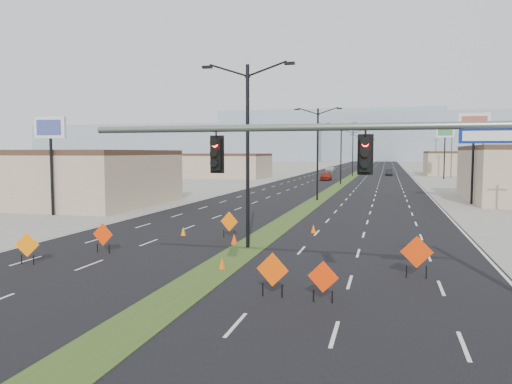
% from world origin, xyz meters
% --- Properties ---
extents(ground, '(600.00, 600.00, 0.00)m').
position_xyz_m(ground, '(0.00, 0.00, 0.00)').
color(ground, gray).
rests_on(ground, ground).
extents(road_surface, '(25.00, 400.00, 0.02)m').
position_xyz_m(road_surface, '(0.00, 100.00, 0.00)').
color(road_surface, black).
rests_on(road_surface, ground).
extents(median_strip, '(2.00, 400.00, 0.04)m').
position_xyz_m(median_strip, '(0.00, 100.00, 0.00)').
color(median_strip, '#284418').
rests_on(median_strip, ground).
extents(building_sw_far, '(30.00, 14.00, 4.50)m').
position_xyz_m(building_sw_far, '(-32.00, 85.00, 2.25)').
color(building_sw_far, tan).
rests_on(building_sw_far, ground).
extents(mesa_west, '(180.00, 50.00, 22.00)m').
position_xyz_m(mesa_west, '(-120.00, 280.00, 11.00)').
color(mesa_west, '#8698A6').
rests_on(mesa_west, ground).
extents(mesa_center, '(220.00, 50.00, 28.00)m').
position_xyz_m(mesa_center, '(40.00, 300.00, 14.00)').
color(mesa_center, '#8698A6').
rests_on(mesa_center, ground).
extents(mesa_backdrop, '(140.00, 50.00, 32.00)m').
position_xyz_m(mesa_backdrop, '(-30.00, 320.00, 16.00)').
color(mesa_backdrop, '#8698A6').
rests_on(mesa_backdrop, ground).
extents(signal_mast, '(16.30, 0.60, 8.00)m').
position_xyz_m(signal_mast, '(8.56, 2.00, 4.79)').
color(signal_mast, slate).
rests_on(signal_mast, ground).
extents(streetlight_0, '(5.15, 0.24, 10.02)m').
position_xyz_m(streetlight_0, '(0.00, 12.00, 5.42)').
color(streetlight_0, black).
rests_on(streetlight_0, ground).
extents(streetlight_1, '(5.15, 0.24, 10.02)m').
position_xyz_m(streetlight_1, '(0.00, 40.00, 5.42)').
color(streetlight_1, black).
rests_on(streetlight_1, ground).
extents(streetlight_2, '(5.15, 0.24, 10.02)m').
position_xyz_m(streetlight_2, '(0.00, 68.00, 5.42)').
color(streetlight_2, black).
rests_on(streetlight_2, ground).
extents(streetlight_3, '(5.15, 0.24, 10.02)m').
position_xyz_m(streetlight_3, '(0.00, 96.00, 5.42)').
color(streetlight_3, black).
rests_on(streetlight_3, ground).
extents(streetlight_4, '(5.15, 0.24, 10.02)m').
position_xyz_m(streetlight_4, '(0.00, 124.00, 5.42)').
color(streetlight_4, black).
rests_on(streetlight_4, ground).
extents(streetlight_5, '(5.15, 0.24, 10.02)m').
position_xyz_m(streetlight_5, '(0.00, 152.00, 5.42)').
color(streetlight_5, black).
rests_on(streetlight_5, ground).
extents(streetlight_6, '(5.15, 0.24, 10.02)m').
position_xyz_m(streetlight_6, '(0.00, 180.00, 5.42)').
color(streetlight_6, black).
rests_on(streetlight_6, ground).
extents(utility_pole_1, '(1.60, 0.20, 9.00)m').
position_xyz_m(utility_pole_1, '(20.00, 60.00, 4.67)').
color(utility_pole_1, '#4C3823').
rests_on(utility_pole_1, ground).
extents(utility_pole_2, '(1.60, 0.20, 9.00)m').
position_xyz_m(utility_pole_2, '(20.00, 95.00, 4.67)').
color(utility_pole_2, '#4C3823').
rests_on(utility_pole_2, ground).
extents(utility_pole_3, '(1.60, 0.20, 9.00)m').
position_xyz_m(utility_pole_3, '(20.00, 130.00, 4.67)').
color(utility_pole_3, '#4C3823').
rests_on(utility_pole_3, ground).
extents(car_left, '(1.91, 4.71, 1.60)m').
position_xyz_m(car_left, '(-3.75, 79.62, 0.80)').
color(car_left, maroon).
rests_on(car_left, ground).
extents(car_mid, '(1.59, 4.40, 1.44)m').
position_xyz_m(car_mid, '(7.72, 102.91, 0.72)').
color(car_mid, black).
rests_on(car_mid, ground).
extents(car_far, '(2.49, 5.58, 1.59)m').
position_xyz_m(car_far, '(-7.53, 120.98, 0.80)').
color(car_far, '#B4B8BE').
rests_on(car_far, ground).
extents(construction_sign_0, '(1.12, 0.33, 1.53)m').
position_xyz_m(construction_sign_0, '(-8.91, 5.39, 0.89)').
color(construction_sign_0, orange).
rests_on(construction_sign_0, ground).
extents(construction_sign_1, '(1.20, 0.14, 1.60)m').
position_xyz_m(construction_sign_1, '(-6.95, 8.70, 0.94)').
color(construction_sign_1, '#F13505').
rests_on(construction_sign_1, ground).
extents(construction_sign_2, '(1.20, 0.32, 1.63)m').
position_xyz_m(construction_sign_2, '(-2.00, 14.87, 0.96)').
color(construction_sign_2, '#FF6705').
rests_on(construction_sign_2, ground).
extents(construction_sign_3, '(1.23, 0.23, 1.65)m').
position_xyz_m(construction_sign_3, '(3.42, 3.19, 0.97)').
color(construction_sign_3, '#F04C05').
rests_on(construction_sign_3, ground).
extents(construction_sign_4, '(1.11, 0.21, 1.49)m').
position_xyz_m(construction_sign_4, '(5.28, 3.00, 0.87)').
color(construction_sign_4, '#ED3305').
rests_on(construction_sign_4, ground).
extents(construction_sign_5, '(1.35, 0.22, 1.81)m').
position_xyz_m(construction_sign_5, '(8.65, 7.38, 1.07)').
color(construction_sign_5, red).
rests_on(construction_sign_5, ground).
extents(cone_0, '(0.50, 0.50, 0.64)m').
position_xyz_m(cone_0, '(-1.04, 12.83, 0.32)').
color(cone_0, '#F14505').
rests_on(cone_0, ground).
extents(cone_1, '(0.41, 0.41, 0.55)m').
position_xyz_m(cone_1, '(0.25, 6.81, 0.28)').
color(cone_1, '#E75604').
rests_on(cone_1, ground).
extents(cone_2, '(0.41, 0.41, 0.59)m').
position_xyz_m(cone_2, '(2.78, 18.00, 0.29)').
color(cone_2, '#EE5005').
rests_on(cone_2, ground).
extents(cone_3, '(0.35, 0.35, 0.55)m').
position_xyz_m(cone_3, '(-5.07, 14.89, 0.28)').
color(cone_3, orange).
rests_on(cone_3, ground).
extents(pole_sign_west, '(2.71, 0.67, 8.23)m').
position_xyz_m(pole_sign_west, '(-19.79, 21.71, 6.64)').
color(pole_sign_west, black).
rests_on(pole_sign_west, ground).
extents(pole_sign_east_near, '(3.02, 0.48, 9.22)m').
position_xyz_m(pole_sign_east_near, '(15.76, 40.44, 7.51)').
color(pole_sign_east_near, black).
rests_on(pole_sign_east_near, ground).
extents(pole_sign_east_far, '(3.42, 0.62, 10.44)m').
position_xyz_m(pole_sign_east_far, '(18.11, 89.69, 8.58)').
color(pole_sign_east_far, black).
rests_on(pole_sign_east_far, ground).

